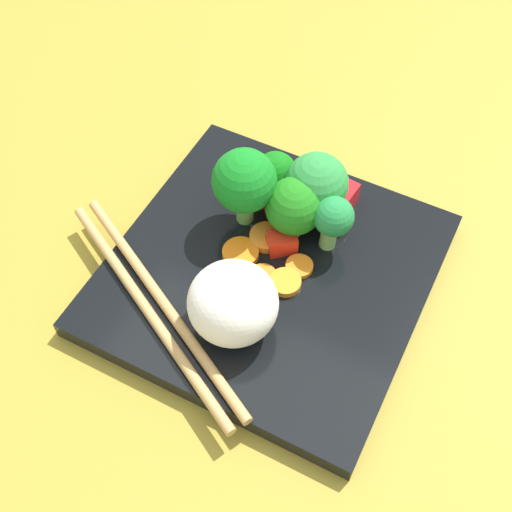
{
  "coord_description": "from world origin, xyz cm",
  "views": [
    {
      "loc": [
        -14.01,
        28.82,
        48.57
      ],
      "look_at": [
        0.91,
        0.71,
        3.77
      ],
      "focal_mm": 46.8,
      "sensor_mm": 36.0,
      "label": 1
    }
  ],
  "objects_px": {
    "chopstick_pair": "(155,305)",
    "square_plate": "(269,273)",
    "rice_mound": "(235,304)",
    "carrot_slice_2": "(299,266)",
    "broccoli_floret_1": "(290,205)"
  },
  "relations": [
    {
      "from": "rice_mound",
      "to": "chopstick_pair",
      "type": "height_order",
      "value": "rice_mound"
    },
    {
      "from": "rice_mound",
      "to": "broccoli_floret_1",
      "type": "relative_size",
      "value": 1.17
    },
    {
      "from": "square_plate",
      "to": "chopstick_pair",
      "type": "relative_size",
      "value": 1.12
    },
    {
      "from": "rice_mound",
      "to": "square_plate",
      "type": "bearing_deg",
      "value": -87.92
    },
    {
      "from": "rice_mound",
      "to": "broccoli_floret_1",
      "type": "distance_m",
      "value": 0.11
    },
    {
      "from": "broccoli_floret_1",
      "to": "chopstick_pair",
      "type": "distance_m",
      "value": 0.14
    },
    {
      "from": "rice_mound",
      "to": "broccoli_floret_1",
      "type": "xyz_separation_m",
      "value": [
        0.01,
        -0.11,
        0.0
      ]
    },
    {
      "from": "square_plate",
      "to": "broccoli_floret_1",
      "type": "distance_m",
      "value": 0.06
    },
    {
      "from": "broccoli_floret_1",
      "to": "chopstick_pair",
      "type": "height_order",
      "value": "broccoli_floret_1"
    },
    {
      "from": "rice_mound",
      "to": "broccoli_floret_1",
      "type": "height_order",
      "value": "rice_mound"
    },
    {
      "from": "carrot_slice_2",
      "to": "chopstick_pair",
      "type": "height_order",
      "value": "chopstick_pair"
    },
    {
      "from": "square_plate",
      "to": "carrot_slice_2",
      "type": "relative_size",
      "value": 10.99
    },
    {
      "from": "chopstick_pair",
      "to": "square_plate",
      "type": "bearing_deg",
      "value": 78.66
    },
    {
      "from": "square_plate",
      "to": "rice_mound",
      "type": "xyz_separation_m",
      "value": [
        -0.0,
        0.06,
        0.04
      ]
    },
    {
      "from": "chopstick_pair",
      "to": "carrot_slice_2",
      "type": "bearing_deg",
      "value": 73.92
    }
  ]
}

